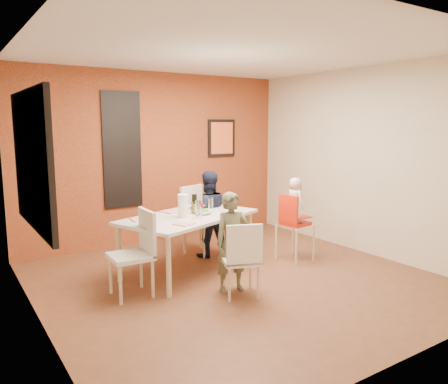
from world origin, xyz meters
TOP-DOWN VIEW (x-y plane):
  - ground at (0.00, 0.00)m, footprint 4.50×4.50m
  - ceiling at (0.00, 0.00)m, footprint 4.50×4.50m
  - wall_back at (0.00, 2.25)m, footprint 4.50×0.02m
  - wall_front at (0.00, -2.25)m, footprint 4.50×0.02m
  - wall_left at (-2.25, 0.00)m, footprint 0.02×4.50m
  - wall_right at (2.25, 0.00)m, footprint 0.02×4.50m
  - brick_accent_wall at (0.00, 2.23)m, footprint 4.50×0.02m
  - picture_window_frame at (-2.22, 0.20)m, footprint 0.05×1.70m
  - picture_window_pane at (-2.21, 0.20)m, footprint 0.02×1.55m
  - glassblock_strip at (-0.60, 2.21)m, footprint 0.55×0.03m
  - glassblock_surround at (-0.60, 2.21)m, footprint 0.60×0.03m
  - art_print_frame at (1.20, 2.21)m, footprint 0.54×0.03m
  - art_print_canvas at (1.20, 2.19)m, footprint 0.44×0.01m
  - dining_table at (-0.33, 0.63)m, footprint 1.99×1.52m
  - chair_near at (-0.28, -0.48)m, footprint 0.51×0.51m
  - chair_far at (0.19, 1.29)m, footprint 0.59×0.59m
  - chair_left at (-1.18, 0.23)m, footprint 0.46×0.46m
  - high_chair at (1.07, 0.19)m, footprint 0.44×0.44m
  - child_near at (-0.25, -0.25)m, footprint 0.46×0.34m
  - child_far at (0.22, 1.05)m, footprint 0.70×0.60m
  - toddler at (1.10, 0.20)m, footprint 0.22×0.31m
  - plate_near_left at (-0.61, 0.20)m, footprint 0.26×0.26m
  - plate_far_mid at (-0.41, 0.95)m, footprint 0.29×0.29m
  - plate_near_right at (0.25, 0.52)m, footprint 0.30×0.30m
  - plate_far_left at (-0.94, 0.71)m, footprint 0.26×0.26m
  - salad_bowl_a at (-0.14, 0.58)m, footprint 0.26×0.26m
  - salad_bowl_b at (-0.04, 0.94)m, footprint 0.29×0.29m
  - wine_bottle at (-0.20, 0.70)m, footprint 0.07×0.07m
  - wine_glass_a at (-0.30, 0.42)m, footprint 0.08×0.08m
  - wine_glass_b at (0.03, 0.67)m, footprint 0.07×0.07m
  - paper_towel_roll at (-0.44, 0.56)m, footprint 0.13×0.13m
  - condiment_red at (-0.12, 0.64)m, footprint 0.04×0.04m
  - condiment_green at (-0.23, 0.65)m, footprint 0.03×0.03m
  - condiment_brown at (-0.22, 0.70)m, footprint 0.04×0.04m
  - sippy_cup at (0.31, 0.94)m, footprint 0.07×0.07m

SIDE VIEW (x-z plane):
  - ground at x=0.00m, z-range 0.00..0.00m
  - chair_near at x=-0.28m, z-range 0.05..0.89m
  - chair_left at x=-1.18m, z-range 0.06..1.01m
  - chair_far at x=0.19m, z-range 0.06..1.05m
  - high_chair at x=1.07m, z-range 0.10..1.04m
  - child_near at x=-0.25m, z-range 0.00..1.14m
  - child_far at x=0.22m, z-range 0.00..1.23m
  - dining_table at x=-0.33m, z-range 0.30..1.04m
  - plate_near_left at x=-0.61m, z-range 0.73..0.74m
  - plate_far_mid at x=-0.41m, z-range 0.73..0.75m
  - plate_far_left at x=-0.94m, z-range 0.73..0.75m
  - plate_near_right at x=0.25m, z-range 0.73..0.75m
  - salad_bowl_a at x=-0.14m, z-range 0.73..0.79m
  - salad_bowl_b at x=-0.04m, z-range 0.73..0.79m
  - sippy_cup at x=0.31m, z-range 0.73..0.85m
  - condiment_green at x=-0.23m, z-range 0.73..0.86m
  - condiment_red at x=-0.12m, z-range 0.73..0.87m
  - condiment_brown at x=-0.22m, z-range 0.73..0.89m
  - wine_glass_b at x=0.03m, z-range 0.73..0.92m
  - wine_glass_a at x=-0.30m, z-range 0.73..0.95m
  - wine_bottle at x=-0.20m, z-range 0.73..0.98m
  - toddler at x=1.10m, z-range 0.55..1.17m
  - paper_towel_roll at x=-0.44m, z-range 0.73..1.02m
  - wall_back at x=0.00m, z-range 0.00..2.70m
  - wall_front at x=0.00m, z-range 0.00..2.70m
  - wall_left at x=-2.25m, z-range 0.00..2.70m
  - wall_right at x=2.25m, z-range 0.00..2.70m
  - brick_accent_wall at x=0.00m, z-range 0.00..2.70m
  - glassblock_strip at x=-0.60m, z-range 0.65..2.35m
  - glassblock_surround at x=-0.60m, z-range 0.62..2.38m
  - picture_window_frame at x=-2.22m, z-range 0.90..2.20m
  - picture_window_pane at x=-2.21m, z-range 0.98..2.12m
  - art_print_frame at x=1.20m, z-range 1.33..1.97m
  - art_print_canvas at x=1.20m, z-range 1.38..1.92m
  - ceiling at x=0.00m, z-range 2.69..2.71m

